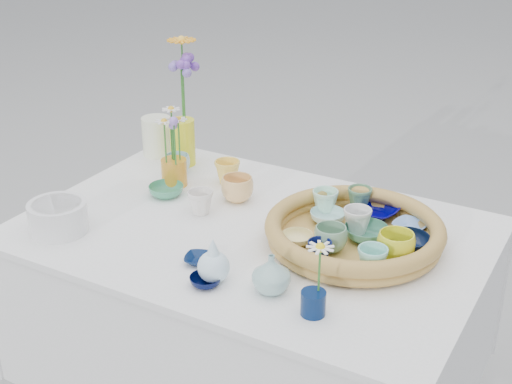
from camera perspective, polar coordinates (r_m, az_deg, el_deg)
The scene contains 32 objects.
wicker_tray at distance 1.89m, azimuth 7.87°, elevation -3.25°, with size 0.47×0.47×0.08m, color #A37936, non-canonical shape.
tray_ceramic_0 at distance 2.03m, azimuth 9.56°, elevation -1.54°, with size 0.12×0.12×0.03m, color #020062.
tray_ceramic_1 at distance 1.88m, azimuth 12.08°, elevation -3.97°, with size 0.11×0.11×0.04m, color black.
tray_ceramic_2 at distance 1.81m, azimuth 11.12°, elevation -4.31°, with size 0.10×0.10×0.08m, color yellow.
tray_ceramic_3 at distance 1.90m, azimuth 8.80°, elevation -3.26°, with size 0.12×0.12×0.04m, color #3C7A61.
tray_ceramic_4 at distance 1.83m, azimuth 5.98°, elevation -3.72°, with size 0.09×0.09×0.07m, color gray.
tray_ceramic_5 at distance 1.98m, azimuth 5.75°, elevation -1.99°, with size 0.10×0.10×0.03m, color #A9D8D4.
tray_ceramic_6 at distance 2.02m, azimuth 5.55°, elevation -0.77°, with size 0.07×0.07×0.07m, color #B7F1D3.
tray_ceramic_7 at distance 1.92m, azimuth 8.10°, elevation -2.31°, with size 0.08×0.08×0.07m, color silver.
tray_ceramic_8 at distance 1.97m, azimuth 12.21°, elevation -2.71°, with size 0.09×0.09×0.02m, color #7FACF4.
tray_ceramic_9 at distance 1.78m, azimuth 5.10°, elevation -4.77°, with size 0.06×0.06×0.06m, color #0B133E.
tray_ceramic_10 at distance 1.86m, azimuth 3.31°, elevation -3.74°, with size 0.08×0.08×0.03m, color #F3E290.
tray_ceramic_11 at distance 1.74m, azimuth 9.29°, elevation -5.44°, with size 0.07×0.07×0.07m, color #84D7C8.
tray_ceramic_12 at distance 2.05m, azimuth 8.28°, elevation -0.53°, with size 0.07×0.07×0.07m, color #4B7B58.
loose_ceramic_0 at distance 2.24m, azimuth -2.30°, elevation 1.60°, with size 0.08×0.08×0.08m, color #FCD151.
loose_ceramic_1 at distance 2.12m, azimuth -1.51°, elevation 0.25°, with size 0.10×0.10×0.08m, color #EFBB71.
loose_ceramic_2 at distance 2.18m, azimuth -7.20°, elevation 0.11°, with size 0.11×0.11×0.03m, color #3C8F67.
loose_ceramic_3 at distance 2.05m, azimuth -4.47°, elevation -0.83°, with size 0.08×0.08×0.07m, color white.
loose_ceramic_4 at distance 1.82m, azimuth -4.54°, elevation -5.39°, with size 0.08×0.08×0.02m, color #061940.
loose_ceramic_5 at distance 2.32m, azimuth -6.31°, elevation 2.22°, with size 0.08×0.08×0.07m, color #A5D0CC.
loose_ceramic_6 at distance 1.72m, azimuth -4.06°, elevation -7.10°, with size 0.08×0.08×0.02m, color black.
fluted_bowl at distance 2.02m, azimuth -15.55°, elevation -1.94°, with size 0.16×0.16×0.08m, color white, non-canonical shape.
bud_vase_paleblue at distance 1.71m, azimuth -3.43°, elevation -5.40°, with size 0.08×0.08×0.12m, color #C8E8F9, non-canonical shape.
bud_vase_seafoam at distance 1.68m, azimuth 1.24°, elevation -6.54°, with size 0.09×0.09×0.10m, color #8FB8B3.
bud_vase_cobalt at distance 1.62m, azimuth 4.60°, elevation -8.85°, with size 0.06×0.06×0.06m, color #061A43.
single_daisy at distance 1.58m, azimuth 5.09°, elevation -6.18°, with size 0.07×0.07×0.13m, color white, non-canonical shape.
tall_vase_yellow at distance 2.38m, azimuth -5.89°, elevation 3.99°, with size 0.08×0.08×0.16m, color yellow.
gerbera at distance 2.32m, azimuth -5.84°, elevation 8.87°, with size 0.11×0.11×0.28m, color #FAA11D, non-canonical shape.
hydrangea at distance 2.31m, azimuth -5.93°, elevation 7.84°, with size 0.08×0.08×0.26m, color #7A61BE, non-canonical shape.
white_pitcher at distance 2.48m, azimuth -7.94°, elevation 4.44°, with size 0.14×0.10×0.13m, color #EBF1CD, non-canonical shape.
daisy_cup at distance 2.24m, azimuth -6.56°, elevation 1.57°, with size 0.08×0.08×0.09m, color orange.
daisy_posy at distance 2.18m, azimuth -6.63°, elevation 4.49°, with size 0.08×0.08×0.17m, color white, non-canonical shape.
Camera 1 is at (0.87, -1.51, 1.69)m, focal length 50.00 mm.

